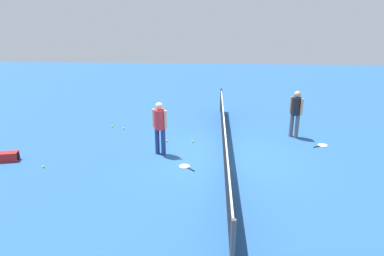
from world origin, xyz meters
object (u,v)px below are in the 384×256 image
Objects in this scene: tennis_racket_far_player at (322,145)px; equipment_bag at (5,157)px; player_far_side at (296,110)px; tennis_ball_stray_left at (158,138)px; tennis_ball_by_net at (124,128)px; tennis_ball_baseline at (193,142)px; tennis_ball_midcourt at (43,167)px; tennis_racket_near_player at (185,167)px; player_near_side at (160,124)px; tennis_ball_stray_right at (167,141)px; tennis_ball_near_player at (112,126)px.

tennis_racket_far_player is 10.14m from equipment_bag.
player_far_side is 4.98m from tennis_ball_stray_left.
player_far_side is at bearing 85.81° from tennis_ball_by_net.
player_far_side is 3.81m from tennis_ball_baseline.
tennis_ball_midcourt and tennis_ball_baseline have the same top height.
tennis_ball_midcourt is 1.41m from equipment_bag.
tennis_ball_baseline is at bearing 108.68° from equipment_bag.
tennis_ball_midcourt reaches higher than tennis_racket_near_player.
tennis_ball_stray_left is (-1.34, -0.30, -0.98)m from player_near_side.
tennis_ball_baseline is (-2.26, 4.22, 0.00)m from tennis_ball_midcourt.
tennis_racket_near_player is 2.12m from tennis_ball_stray_right.
tennis_ball_by_net is at bearing -99.89° from tennis_racket_far_player.
tennis_racket_near_player is at bearing 94.35° from tennis_ball_midcourt.
player_far_side is 25.76× the size of tennis_ball_by_net.
tennis_ball_stray_right is at bearing -80.61° from player_far_side.
tennis_ball_near_player is 1.00× the size of tennis_ball_by_net.
tennis_racket_near_player is 4.90m from tennis_racket_far_player.
player_near_side is 25.76× the size of tennis_ball_midcourt.
tennis_ball_stray_right is at bearing -158.21° from tennis_racket_near_player.
tennis_ball_near_player and tennis_ball_midcourt have the same top height.
tennis_racket_far_player is 8.90m from tennis_ball_midcourt.
player_near_side is 1.46m from tennis_ball_stray_right.
tennis_ball_by_net is (-1.25, -7.16, 0.02)m from tennis_racket_far_player.
player_near_side is 5.55m from tennis_racket_far_player.
player_far_side is at bearing 102.00° from tennis_ball_baseline.
tennis_racket_near_player is 8.12× the size of tennis_ball_stray_left.
player_near_side is 25.76× the size of tennis_ball_stray_right.
tennis_ball_near_player is 1.00× the size of tennis_ball_stray_left.
player_far_side reaches higher than tennis_ball_stray_left.
tennis_ball_baseline is (1.23, 2.76, 0.00)m from tennis_ball_by_net.
equipment_bag is at bearing -73.89° from player_far_side.
tennis_ball_by_net is 3.79m from tennis_ball_midcourt.
tennis_ball_stray_left is (-0.30, -5.66, 0.02)m from tennis_racket_far_player.
tennis_ball_by_net is (-3.18, -2.66, 0.02)m from tennis_racket_near_player.
tennis_ball_baseline is 1.29m from tennis_ball_stray_left.
tennis_ball_baseline is 0.89m from tennis_ball_stray_right.
player_far_side is 4.70m from tennis_racket_near_player.
tennis_ball_near_player is at bearing -113.90° from tennis_ball_baseline.
tennis_ball_by_net is at bearing -122.41° from tennis_ball_stray_left.
tennis_ball_midcourt is (3.03, -7.82, -0.98)m from player_far_side.
tennis_ball_stray_right reaches higher than tennis_racket_far_player.
tennis_ball_near_player and tennis_ball_baseline have the same top height.
tennis_ball_stray_left reaches higher than tennis_racket_far_player.
tennis_racket_far_player is 0.70× the size of equipment_bag.
player_far_side is at bearing 111.18° from tennis_ball_midcourt.
tennis_ball_near_player is at bearing -137.37° from player_near_side.
tennis_racket_near_player is 8.12× the size of tennis_ball_baseline.
equipment_bag is at bearing -90.69° from tennis_racket_near_player.
player_far_side is (-1.82, 4.56, 0.00)m from player_near_side.
tennis_racket_near_player is 4.64m from tennis_ball_near_player.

